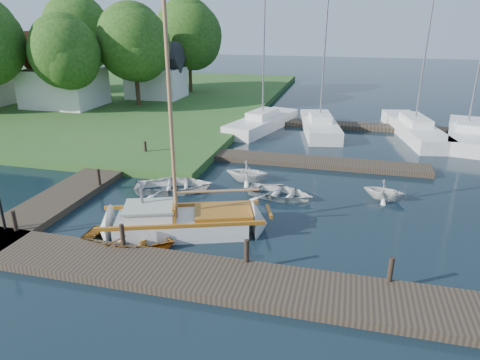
% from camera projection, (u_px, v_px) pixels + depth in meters
% --- Properties ---
extents(ground, '(160.00, 160.00, 0.00)m').
position_uv_depth(ground, '(240.00, 205.00, 19.13)').
color(ground, black).
rests_on(ground, ground).
extents(near_dock, '(18.00, 2.20, 0.30)m').
position_uv_depth(near_dock, '(194.00, 275.00, 13.64)').
color(near_dock, '#2F241D').
rests_on(near_dock, ground).
extents(left_dock, '(2.20, 18.00, 0.30)m').
position_uv_depth(left_dock, '(104.00, 172.00, 22.73)').
color(left_dock, '#2F241D').
rests_on(left_dock, ground).
extents(far_dock, '(14.00, 1.60, 0.30)m').
position_uv_depth(far_dock, '(302.00, 161.00, 24.50)').
color(far_dock, '#2F241D').
rests_on(far_dock, ground).
extents(pontoon, '(30.00, 1.60, 0.30)m').
position_uv_depth(pontoon, '(426.00, 130.00, 31.25)').
color(pontoon, '#2F241D').
rests_on(pontoon, ground).
extents(shore, '(50.00, 40.00, 0.50)m').
position_uv_depth(shore, '(36.00, 94.00, 45.42)').
color(shore, '#2B5A21').
rests_on(shore, ground).
extents(mooring_post_0, '(0.16, 0.16, 0.80)m').
position_uv_depth(mooring_post_0, '(14.00, 221.00, 16.08)').
color(mooring_post_0, black).
rests_on(mooring_post_0, near_dock).
extents(mooring_post_1, '(0.16, 0.16, 0.80)m').
position_uv_depth(mooring_post_1, '(123.00, 235.00, 15.04)').
color(mooring_post_1, black).
rests_on(mooring_post_1, near_dock).
extents(mooring_post_2, '(0.16, 0.16, 0.80)m').
position_uv_depth(mooring_post_2, '(247.00, 251.00, 14.01)').
color(mooring_post_2, black).
rests_on(mooring_post_2, near_dock).
extents(mooring_post_3, '(0.16, 0.16, 0.80)m').
position_uv_depth(mooring_post_3, '(391.00, 269.00, 12.97)').
color(mooring_post_3, black).
rests_on(mooring_post_3, near_dock).
extents(mooring_post_4, '(0.16, 0.16, 0.80)m').
position_uv_depth(mooring_post_4, '(99.00, 177.00, 20.50)').
color(mooring_post_4, black).
rests_on(mooring_post_4, left_dock).
extents(mooring_post_5, '(0.16, 0.16, 0.80)m').
position_uv_depth(mooring_post_5, '(145.00, 148.00, 25.02)').
color(mooring_post_5, black).
rests_on(mooring_post_5, left_dock).
extents(sailboat, '(7.39, 4.25, 9.83)m').
position_uv_depth(sailboat, '(186.00, 224.00, 16.61)').
color(sailboat, silver).
rests_on(sailboat, ground).
extents(dinghy, '(3.58, 2.61, 0.72)m').
position_uv_depth(dinghy, '(130.00, 236.00, 15.68)').
color(dinghy, brown).
rests_on(dinghy, ground).
extents(tender_a, '(4.33, 3.68, 0.76)m').
position_uv_depth(tender_a, '(174.00, 184.00, 20.53)').
color(tender_a, silver).
rests_on(tender_a, ground).
extents(tender_b, '(2.25, 1.95, 1.18)m').
position_uv_depth(tender_b, '(248.00, 170.00, 21.71)').
color(tender_b, silver).
rests_on(tender_b, ground).
extents(tender_c, '(3.50, 2.79, 0.65)m').
position_uv_depth(tender_c, '(280.00, 191.00, 19.83)').
color(tender_c, silver).
rests_on(tender_c, ground).
extents(tender_d, '(2.26, 2.07, 1.01)m').
position_uv_depth(tender_d, '(385.00, 189.00, 19.60)').
color(tender_d, silver).
rests_on(tender_d, ground).
extents(marina_boat_0, '(4.38, 8.44, 10.73)m').
position_uv_depth(marina_boat_0, '(262.00, 122.00, 31.96)').
color(marina_boat_0, silver).
rests_on(marina_boat_0, ground).
extents(marina_boat_1, '(3.64, 7.95, 10.41)m').
position_uv_depth(marina_boat_1, '(320.00, 125.00, 31.09)').
color(marina_boat_1, silver).
rests_on(marina_boat_1, ground).
extents(marina_boat_3, '(3.95, 9.82, 12.08)m').
position_uv_depth(marina_boat_3, '(414.00, 128.00, 30.12)').
color(marina_boat_3, silver).
rests_on(marina_boat_3, ground).
extents(marina_boat_4, '(3.86, 8.79, 11.31)m').
position_uv_depth(marina_boat_4, '(466.00, 133.00, 28.83)').
color(marina_boat_4, silver).
rests_on(marina_boat_4, ground).
extents(house_a, '(6.30, 5.00, 6.29)m').
position_uv_depth(house_a, '(63.00, 78.00, 37.18)').
color(house_a, white).
rests_on(house_a, shore).
extents(house_c, '(5.25, 4.00, 5.28)m').
position_uv_depth(house_c, '(156.00, 76.00, 41.36)').
color(house_c, white).
rests_on(house_c, shore).
extents(tree_2, '(5.83, 5.75, 7.82)m').
position_uv_depth(tree_2, '(65.00, 52.00, 34.14)').
color(tree_2, '#332114').
rests_on(tree_2, shore).
extents(tree_3, '(6.41, 6.38, 8.74)m').
position_uv_depth(tree_3, '(134.00, 43.00, 36.64)').
color(tree_3, '#332114').
rests_on(tree_3, shore).
extents(tree_4, '(7.01, 7.01, 9.66)m').
position_uv_depth(tree_4, '(78.00, 34.00, 41.91)').
color(tree_4, '#332114').
rests_on(tree_4, shore).
extents(tree_7, '(6.83, 6.83, 9.38)m').
position_uv_depth(tree_7, '(189.00, 35.00, 43.28)').
color(tree_7, '#332114').
rests_on(tree_7, shore).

